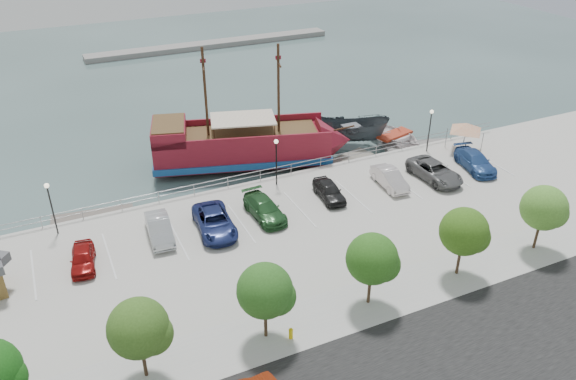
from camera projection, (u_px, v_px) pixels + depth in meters
name	position (u px, v px, depth m)	size (l,w,h in m)	color
ground	(310.00, 232.00, 44.14)	(160.00, 160.00, 0.00)	#364E4B
street	(441.00, 363.00, 31.02)	(100.00, 8.00, 0.04)	black
sidewalk	(381.00, 298.00, 35.75)	(100.00, 4.00, 0.05)	#A8A8A8
seawall_railing	(271.00, 173.00, 49.55)	(50.00, 0.06, 1.00)	gray
far_shore	(212.00, 44.00, 91.03)	(40.00, 3.00, 0.80)	gray
pirate_ship	(256.00, 145.00, 53.46)	(19.58, 10.17, 12.12)	maroon
patrol_boat	(351.00, 133.00, 57.38)	(2.87, 7.62, 2.95)	#394045
speedboat	(394.00, 138.00, 58.12)	(4.67, 6.54, 1.35)	silver
dock_west	(93.00, 217.00, 45.73)	(6.46, 1.85, 0.37)	#665C54
dock_mid	(342.00, 162.00, 54.31)	(6.89, 1.97, 0.39)	gray
dock_east	(418.00, 146.00, 57.58)	(7.18, 2.05, 0.41)	slate
canopy_tent	(467.00, 123.00, 53.60)	(3.88, 3.88, 3.21)	slate
fire_hydrant	(291.00, 333.00, 32.44)	(0.27, 0.27, 0.78)	yellow
lamp_post_left	(50.00, 200.00, 40.73)	(0.36, 0.36, 4.28)	black
lamp_post_mid	(276.00, 154.00, 47.33)	(0.36, 0.36, 4.28)	black
lamp_post_right	(430.00, 123.00, 53.20)	(0.36, 0.36, 4.28)	black
tree_b	(142.00, 330.00, 28.63)	(3.30, 3.20, 5.00)	#473321
tree_c	(268.00, 292.00, 31.19)	(3.30, 3.20, 5.00)	#473321
tree_d	(375.00, 260.00, 33.76)	(3.30, 3.20, 5.00)	#473321
tree_e	(466.00, 233.00, 36.33)	(3.30, 3.20, 5.00)	#473321
tree_f	(546.00, 209.00, 38.90)	(3.30, 3.20, 5.00)	#473321
parked_car_a	(83.00, 258.00, 38.34)	(1.58, 3.93, 1.34)	maroon
parked_car_b	(159.00, 229.00, 41.31)	(1.63, 4.67, 1.54)	#B2B5B8
parked_car_c	(215.00, 222.00, 42.12)	(2.59, 5.61, 1.56)	navy
parked_car_d	(265.00, 209.00, 43.88)	(2.05, 5.05, 1.47)	#255729
parked_car_e	(329.00, 191.00, 46.40)	(1.70, 4.21, 1.44)	black
parked_car_f	(390.00, 178.00, 48.21)	(1.57, 4.51, 1.49)	silver
parked_car_g	(435.00, 171.00, 49.29)	(2.59, 5.62, 1.56)	#616161
parked_car_h	(475.00, 161.00, 51.04)	(2.14, 5.27, 1.53)	#2C5192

